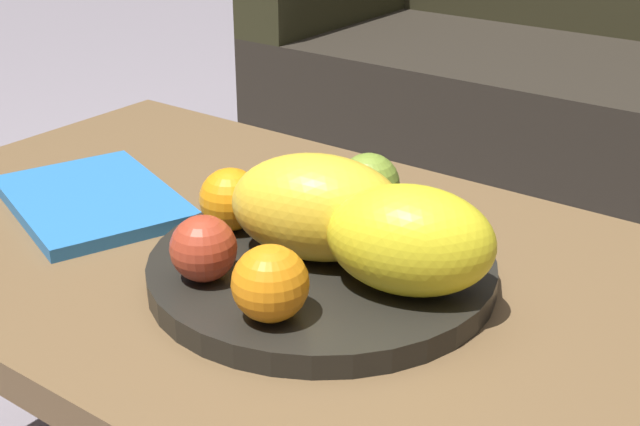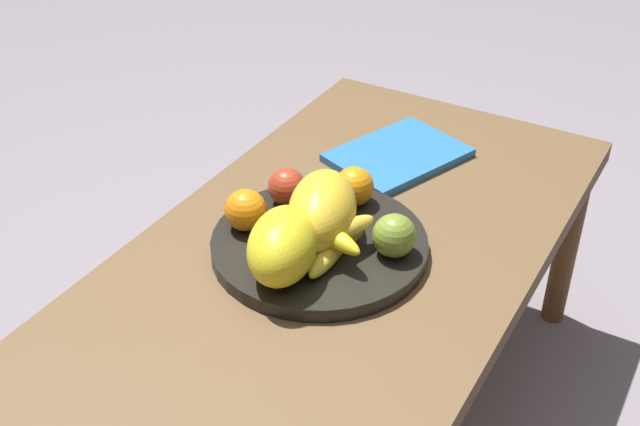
{
  "view_description": "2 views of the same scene",
  "coord_description": "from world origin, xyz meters",
  "px_view_note": "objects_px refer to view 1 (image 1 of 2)",
  "views": [
    {
      "loc": [
        0.47,
        -0.66,
        0.89
      ],
      "look_at": [
        -0.0,
        -0.02,
        0.53
      ],
      "focal_mm": 48.79,
      "sensor_mm": 36.0,
      "label": 1
    },
    {
      "loc": [
        0.93,
        0.52,
        1.26
      ],
      "look_at": [
        -0.0,
        -0.02,
        0.53
      ],
      "focal_mm": 45.76,
      "sensor_mm": 36.0,
      "label": 2
    }
  ],
  "objects_px": {
    "orange_front": "(270,283)",
    "banana_bunch": "(370,226)",
    "orange_left": "(231,199)",
    "apple_left": "(203,248)",
    "melon_large_front": "(317,207)",
    "melon_smaller_beside": "(410,240)",
    "coffee_table": "(333,310)",
    "fruit_bowl": "(320,268)",
    "magazine": "(92,200)",
    "couch": "(632,99)",
    "apple_front": "(369,184)"
  },
  "relations": [
    {
      "from": "couch",
      "to": "fruit_bowl",
      "type": "xyz_separation_m",
      "value": [
        0.1,
        -1.32,
        0.16
      ]
    },
    {
      "from": "coffee_table",
      "to": "orange_left",
      "type": "distance_m",
      "value": 0.16
    },
    {
      "from": "apple_left",
      "to": "melon_large_front",
      "type": "bearing_deg",
      "value": 60.66
    },
    {
      "from": "fruit_bowl",
      "to": "magazine",
      "type": "distance_m",
      "value": 0.34
    },
    {
      "from": "coffee_table",
      "to": "apple_front",
      "type": "relative_size",
      "value": 17.39
    },
    {
      "from": "melon_large_front",
      "to": "apple_left",
      "type": "relative_size",
      "value": 2.72
    },
    {
      "from": "orange_front",
      "to": "orange_left",
      "type": "distance_m",
      "value": 0.2
    },
    {
      "from": "orange_front",
      "to": "apple_front",
      "type": "bearing_deg",
      "value": 103.3
    },
    {
      "from": "melon_large_front",
      "to": "orange_left",
      "type": "xyz_separation_m",
      "value": [
        -0.11,
        -0.0,
        -0.02
      ]
    },
    {
      "from": "apple_front",
      "to": "melon_smaller_beside",
      "type": "bearing_deg",
      "value": -43.97
    },
    {
      "from": "banana_bunch",
      "to": "apple_front",
      "type": "bearing_deg",
      "value": 124.59
    },
    {
      "from": "banana_bunch",
      "to": "couch",
      "type": "bearing_deg",
      "value": 95.82
    },
    {
      "from": "banana_bunch",
      "to": "magazine",
      "type": "height_order",
      "value": "banana_bunch"
    },
    {
      "from": "couch",
      "to": "apple_front",
      "type": "relative_size",
      "value": 24.08
    },
    {
      "from": "apple_left",
      "to": "fruit_bowl",
      "type": "bearing_deg",
      "value": 58.32
    },
    {
      "from": "melon_smaller_beside",
      "to": "orange_front",
      "type": "xyz_separation_m",
      "value": [
        -0.07,
        -0.12,
        -0.02
      ]
    },
    {
      "from": "apple_left",
      "to": "apple_front",
      "type": "bearing_deg",
      "value": 79.64
    },
    {
      "from": "fruit_bowl",
      "to": "apple_front",
      "type": "relative_size",
      "value": 5.06
    },
    {
      "from": "coffee_table",
      "to": "apple_left",
      "type": "bearing_deg",
      "value": -117.91
    },
    {
      "from": "melon_large_front",
      "to": "magazine",
      "type": "bearing_deg",
      "value": -176.65
    },
    {
      "from": "coffee_table",
      "to": "fruit_bowl",
      "type": "relative_size",
      "value": 3.44
    },
    {
      "from": "couch",
      "to": "apple_left",
      "type": "distance_m",
      "value": 1.44
    },
    {
      "from": "fruit_bowl",
      "to": "melon_large_front",
      "type": "xyz_separation_m",
      "value": [
        -0.0,
        0.0,
        0.07
      ]
    },
    {
      "from": "apple_left",
      "to": "melon_smaller_beside",
      "type": "bearing_deg",
      "value": 30.27
    },
    {
      "from": "coffee_table",
      "to": "apple_left",
      "type": "relative_size",
      "value": 18.71
    },
    {
      "from": "fruit_bowl",
      "to": "apple_left",
      "type": "xyz_separation_m",
      "value": [
        -0.06,
        -0.1,
        0.05
      ]
    },
    {
      "from": "coffee_table",
      "to": "apple_left",
      "type": "distance_m",
      "value": 0.18
    },
    {
      "from": "orange_left",
      "to": "apple_left",
      "type": "xyz_separation_m",
      "value": [
        0.06,
        -0.1,
        -0.0
      ]
    },
    {
      "from": "coffee_table",
      "to": "orange_front",
      "type": "distance_m",
      "value": 0.18
    },
    {
      "from": "banana_bunch",
      "to": "fruit_bowl",
      "type": "bearing_deg",
      "value": -132.36
    },
    {
      "from": "couch",
      "to": "coffee_table",
      "type": "bearing_deg",
      "value": -85.7
    },
    {
      "from": "coffee_table",
      "to": "orange_left",
      "type": "height_order",
      "value": "orange_left"
    },
    {
      "from": "fruit_bowl",
      "to": "orange_left",
      "type": "distance_m",
      "value": 0.13
    },
    {
      "from": "coffee_table",
      "to": "magazine",
      "type": "relative_size",
      "value": 4.91
    },
    {
      "from": "couch",
      "to": "magazine",
      "type": "bearing_deg",
      "value": -100.14
    },
    {
      "from": "melon_large_front",
      "to": "banana_bunch",
      "type": "xyz_separation_m",
      "value": [
        0.04,
        0.04,
        -0.02
      ]
    },
    {
      "from": "fruit_bowl",
      "to": "orange_left",
      "type": "bearing_deg",
      "value": -179.35
    },
    {
      "from": "couch",
      "to": "magazine",
      "type": "xyz_separation_m",
      "value": [
        -0.24,
        -1.34,
        0.16
      ]
    },
    {
      "from": "coffee_table",
      "to": "melon_smaller_beside",
      "type": "bearing_deg",
      "value": -13.04
    },
    {
      "from": "apple_left",
      "to": "banana_bunch",
      "type": "xyz_separation_m",
      "value": [
        0.1,
        0.14,
        -0.0
      ]
    },
    {
      "from": "couch",
      "to": "melon_smaller_beside",
      "type": "height_order",
      "value": "couch"
    },
    {
      "from": "coffee_table",
      "to": "banana_bunch",
      "type": "xyz_separation_m",
      "value": [
        0.03,
        0.02,
        0.1
      ]
    },
    {
      "from": "magazine",
      "to": "apple_front",
      "type": "bearing_deg",
      "value": 44.68
    },
    {
      "from": "melon_large_front",
      "to": "orange_front",
      "type": "relative_size",
      "value": 2.54
    },
    {
      "from": "orange_front",
      "to": "banana_bunch",
      "type": "height_order",
      "value": "orange_front"
    },
    {
      "from": "magazine",
      "to": "orange_front",
      "type": "bearing_deg",
      "value": 5.07
    },
    {
      "from": "coffee_table",
      "to": "couch",
      "type": "xyz_separation_m",
      "value": [
        -0.1,
        1.3,
        -0.1
      ]
    },
    {
      "from": "orange_left",
      "to": "magazine",
      "type": "bearing_deg",
      "value": -175.68
    },
    {
      "from": "melon_smaller_beside",
      "to": "apple_left",
      "type": "bearing_deg",
      "value": -149.73
    },
    {
      "from": "banana_bunch",
      "to": "orange_left",
      "type": "bearing_deg",
      "value": -165.53
    }
  ]
}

